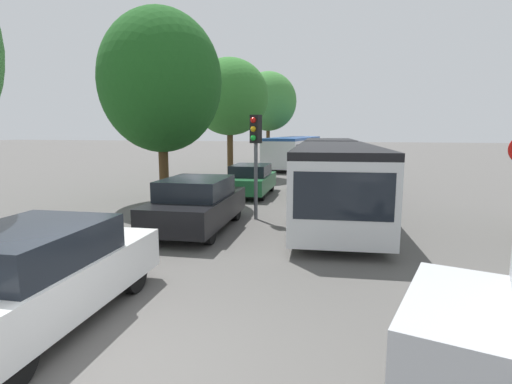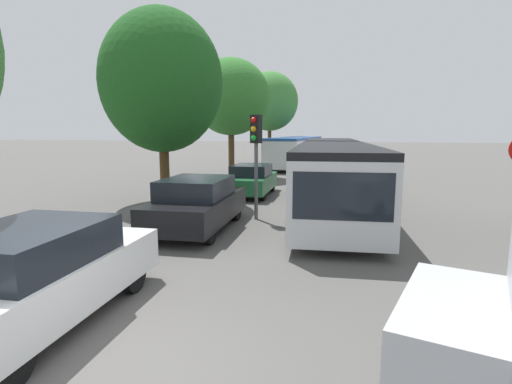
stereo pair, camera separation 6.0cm
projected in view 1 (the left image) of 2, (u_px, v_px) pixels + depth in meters
The scene contains 10 objects.
ground_plane at pixel (112, 367), 4.96m from camera, with size 200.00×200.00×0.00m, color #565451.
articulated_bus at pixel (332, 167), 16.57m from camera, with size 3.84×16.55×2.44m.
city_bus_rear at pixel (294, 150), 31.88m from camera, with size 3.11×11.13×2.37m.
queued_car_white at pixel (35, 276), 5.90m from camera, with size 2.08×4.50×1.53m.
queued_car_black at pixel (197, 204), 11.69m from camera, with size 2.10×4.53×1.54m.
queued_car_green at pixel (251, 180), 17.96m from camera, with size 1.90×4.09×1.40m.
traffic_light at pixel (255, 143), 12.83m from camera, with size 0.38×0.40×3.40m.
tree_left_mid at pixel (160, 85), 15.77m from camera, with size 4.83×4.83×7.64m.
tree_left_far at pixel (231, 99), 24.61m from camera, with size 4.79×4.79×7.30m.
tree_left_distant at pixel (269, 103), 34.71m from camera, with size 4.91×4.91×7.94m.
Camera 1 is at (2.83, -4.01, 2.91)m, focal length 28.00 mm.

